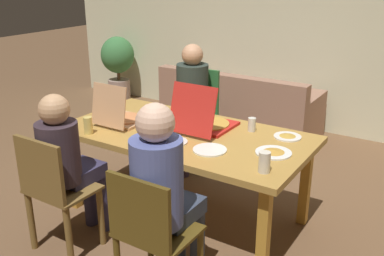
% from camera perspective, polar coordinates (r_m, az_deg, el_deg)
% --- Properties ---
extents(ground_plane, '(20.00, 20.00, 0.00)m').
position_cam_1_polar(ground_plane, '(3.83, -0.82, -10.96)').
color(ground_plane, brown).
extents(back_wall, '(7.31, 0.12, 2.84)m').
position_cam_1_polar(back_wall, '(5.72, 14.33, 13.91)').
color(back_wall, beige).
rests_on(back_wall, ground).
extents(dining_table, '(1.97, 1.03, 0.74)m').
position_cam_1_polar(dining_table, '(3.53, -0.87, -1.64)').
color(dining_table, '#B1843B').
rests_on(dining_table, ground).
extents(chair_0, '(0.45, 0.38, 0.90)m').
position_cam_1_polar(chair_0, '(2.68, -5.39, -13.26)').
color(chair_0, '#533F15').
rests_on(chair_0, ground).
extents(person_0, '(0.31, 0.53, 1.28)m').
position_cam_1_polar(person_0, '(2.65, -3.71, -7.48)').
color(person_0, '#313A4D').
rests_on(person_0, ground).
extents(chair_1, '(0.41, 0.41, 0.99)m').
position_cam_1_polar(chair_1, '(4.59, 0.64, 1.83)').
color(chair_1, '#2E6C36').
rests_on(chair_1, ground).
extents(person_1, '(0.32, 0.49, 1.27)m').
position_cam_1_polar(person_1, '(4.42, -0.29, 3.99)').
color(person_1, '#3A2D43').
rests_on(person_1, ground).
extents(chair_2, '(0.46, 0.38, 0.91)m').
position_cam_1_polar(chair_2, '(3.28, -17.25, -7.78)').
color(chair_2, brown).
rests_on(chair_2, ground).
extents(person_2, '(0.29, 0.51, 1.18)m').
position_cam_1_polar(person_2, '(3.28, -15.73, -3.70)').
color(person_2, '#302D4A').
rests_on(person_2, ground).
extents(pizza_box_0, '(0.39, 0.49, 0.40)m').
position_cam_1_polar(pizza_box_0, '(3.57, 1.75, 0.76)').
color(pizza_box_0, red).
rests_on(pizza_box_0, dining_table).
extents(pizza_box_1, '(0.34, 0.40, 0.36)m').
position_cam_1_polar(pizza_box_1, '(3.74, -8.88, 1.39)').
color(pizza_box_1, tan).
rests_on(pizza_box_1, dining_table).
extents(plate_0, '(0.26, 0.26, 0.03)m').
position_cam_1_polar(plate_0, '(3.16, 10.45, -3.06)').
color(plate_0, white).
rests_on(plate_0, dining_table).
extents(plate_1, '(0.21, 0.21, 0.03)m').
position_cam_1_polar(plate_1, '(3.48, 12.20, -1.03)').
color(plate_1, white).
rests_on(plate_1, dining_table).
extents(plate_2, '(0.24, 0.24, 0.01)m').
position_cam_1_polar(plate_2, '(3.16, 2.31, -2.82)').
color(plate_2, white).
rests_on(plate_2, dining_table).
extents(plate_3, '(0.21, 0.21, 0.01)m').
position_cam_1_polar(plate_3, '(3.30, -2.34, -1.78)').
color(plate_3, white).
rests_on(plate_3, dining_table).
extents(drinking_glass_0, '(0.08, 0.08, 0.14)m').
position_cam_1_polar(drinking_glass_0, '(2.85, 9.30, -4.36)').
color(drinking_glass_0, silver).
rests_on(drinking_glass_0, dining_table).
extents(drinking_glass_1, '(0.06, 0.06, 0.11)m').
position_cam_1_polar(drinking_glass_1, '(3.54, 7.71, 0.45)').
color(drinking_glass_1, silver).
rests_on(drinking_glass_1, dining_table).
extents(drinking_glass_2, '(0.07, 0.07, 0.14)m').
position_cam_1_polar(drinking_glass_2, '(3.55, -13.22, 0.33)').
color(drinking_glass_2, '#E2C766').
rests_on(drinking_glass_2, dining_table).
extents(couch, '(1.91, 0.84, 0.80)m').
position_cam_1_polar(couch, '(5.55, 6.01, 2.21)').
color(couch, '#986D57').
rests_on(couch, ground).
extents(potted_plant, '(0.50, 0.50, 0.98)m').
position_cam_1_polar(potted_plant, '(6.94, -9.51, 8.37)').
color(potted_plant, gray).
rests_on(potted_plant, ground).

